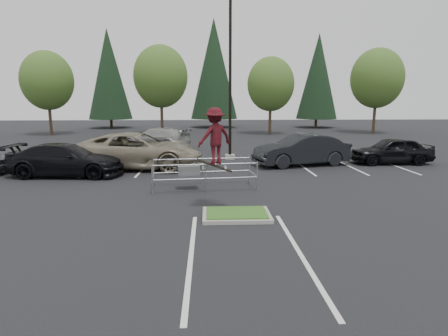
{
  "coord_description": "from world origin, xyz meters",
  "views": [
    {
      "loc": [
        -0.92,
        -11.69,
        3.76
      ],
      "look_at": [
        -0.34,
        1.5,
        1.35
      ],
      "focal_mm": 30.0,
      "sensor_mm": 36.0,
      "label": 1
    }
  ],
  "objects_px": {
    "decid_c": "(271,86)",
    "car_r_charc": "(301,150)",
    "car_l_black": "(66,160)",
    "decid_a": "(47,82)",
    "light_pole": "(230,87)",
    "conif_a": "(109,74)",
    "conif_b": "(214,69)",
    "car_r_black": "(391,150)",
    "car_far_silver": "(157,138)",
    "cart_corral": "(192,171)",
    "conif_c": "(318,77)",
    "car_l_tan": "(137,151)",
    "decid_b": "(161,79)",
    "skateboarder": "(214,136)",
    "decid_d": "(377,80)"
  },
  "relations": [
    {
      "from": "light_pole",
      "to": "car_r_charc",
      "type": "xyz_separation_m",
      "value": [
        4.0,
        -2.45,
        -3.65
      ]
    },
    {
      "from": "decid_d",
      "to": "car_r_charc",
      "type": "relative_size",
      "value": 1.71
    },
    {
      "from": "decid_b",
      "to": "conif_a",
      "type": "relative_size",
      "value": 0.74
    },
    {
      "from": "decid_a",
      "to": "conif_b",
      "type": "relative_size",
      "value": 0.61
    },
    {
      "from": "decid_d",
      "to": "conif_a",
      "type": "bearing_deg",
      "value": 163.19
    },
    {
      "from": "conif_a",
      "to": "car_l_tan",
      "type": "height_order",
      "value": "conif_a"
    },
    {
      "from": "car_l_black",
      "to": "decid_a",
      "type": "bearing_deg",
      "value": 27.71
    },
    {
      "from": "cart_corral",
      "to": "car_r_black",
      "type": "bearing_deg",
      "value": 21.19
    },
    {
      "from": "decid_b",
      "to": "conif_c",
      "type": "xyz_separation_m",
      "value": [
        20.01,
        8.97,
        0.8
      ]
    },
    {
      "from": "car_far_silver",
      "to": "light_pole",
      "type": "bearing_deg",
      "value": 64.91
    },
    {
      "from": "decid_b",
      "to": "decid_a",
      "type": "bearing_deg",
      "value": -177.61
    },
    {
      "from": "conif_b",
      "to": "car_r_black",
      "type": "distance_m",
      "value": 32.95
    },
    {
      "from": "decid_c",
      "to": "car_l_black",
      "type": "xyz_separation_m",
      "value": [
        -13.99,
        -22.83,
        -4.44
      ]
    },
    {
      "from": "decid_b",
      "to": "conif_a",
      "type": "bearing_deg",
      "value": 130.17
    },
    {
      "from": "car_r_black",
      "to": "car_far_silver",
      "type": "height_order",
      "value": "car_far_silver"
    },
    {
      "from": "car_l_tan",
      "to": "car_far_silver",
      "type": "relative_size",
      "value": 1.28
    },
    {
      "from": "decid_d",
      "to": "skateboarder",
      "type": "bearing_deg",
      "value": -122.5
    },
    {
      "from": "decid_a",
      "to": "cart_corral",
      "type": "height_order",
      "value": "decid_a"
    },
    {
      "from": "decid_b",
      "to": "conif_c",
      "type": "height_order",
      "value": "conif_c"
    },
    {
      "from": "car_l_black",
      "to": "conif_c",
      "type": "bearing_deg",
      "value": -29.88
    },
    {
      "from": "light_pole",
      "to": "conif_c",
      "type": "bearing_deg",
      "value": 63.85
    },
    {
      "from": "conif_c",
      "to": "skateboarder",
      "type": "relative_size",
      "value": 5.65
    },
    {
      "from": "car_l_tan",
      "to": "decid_c",
      "type": "bearing_deg",
      "value": -22.96
    },
    {
      "from": "decid_d",
      "to": "decid_b",
      "type": "bearing_deg",
      "value": 179.52
    },
    {
      "from": "decid_c",
      "to": "conif_a",
      "type": "distance_m",
      "value": 22.5
    },
    {
      "from": "conif_c",
      "to": "car_far_silver",
      "type": "xyz_separation_m",
      "value": [
        -18.9,
        -21.5,
        -6.04
      ]
    },
    {
      "from": "decid_c",
      "to": "decid_d",
      "type": "height_order",
      "value": "decid_d"
    },
    {
      "from": "decid_c",
      "to": "conif_a",
      "type": "height_order",
      "value": "conif_a"
    },
    {
      "from": "car_r_black",
      "to": "decid_c",
      "type": "bearing_deg",
      "value": -168.42
    },
    {
      "from": "car_l_black",
      "to": "car_l_tan",
      "type": "bearing_deg",
      "value": -52.77
    },
    {
      "from": "conif_a",
      "to": "decid_b",
      "type": "bearing_deg",
      "value": -49.83
    },
    {
      "from": "decid_a",
      "to": "conif_a",
      "type": "xyz_separation_m",
      "value": [
        4.01,
        9.97,
        1.52
      ]
    },
    {
      "from": "car_l_black",
      "to": "car_r_charc",
      "type": "height_order",
      "value": "car_r_charc"
    },
    {
      "from": "car_r_charc",
      "to": "decid_b",
      "type": "bearing_deg",
      "value": -167.7
    },
    {
      "from": "decid_c",
      "to": "car_l_black",
      "type": "bearing_deg",
      "value": -121.5
    },
    {
      "from": "car_l_black",
      "to": "skateboarder",
      "type": "bearing_deg",
      "value": -125.18
    },
    {
      "from": "conif_b",
      "to": "cart_corral",
      "type": "relative_size",
      "value": 3.23
    },
    {
      "from": "conif_b",
      "to": "skateboarder",
      "type": "distance_m",
      "value": 39.86
    },
    {
      "from": "decid_a",
      "to": "cart_corral",
      "type": "distance_m",
      "value": 31.2
    },
    {
      "from": "decid_d",
      "to": "conif_c",
      "type": "height_order",
      "value": "conif_c"
    },
    {
      "from": "light_pole",
      "to": "conif_a",
      "type": "relative_size",
      "value": 0.78
    },
    {
      "from": "cart_corral",
      "to": "decid_c",
      "type": "bearing_deg",
      "value": 67.67
    },
    {
      "from": "cart_corral",
      "to": "conif_b",
      "type": "bearing_deg",
      "value": 81.5
    },
    {
      "from": "conif_c",
      "to": "decid_c",
      "type": "bearing_deg",
      "value": -129.64
    },
    {
      "from": "decid_c",
      "to": "car_r_charc",
      "type": "height_order",
      "value": "decid_c"
    },
    {
      "from": "car_l_black",
      "to": "car_r_charc",
      "type": "relative_size",
      "value": 1.02
    },
    {
      "from": "car_l_tan",
      "to": "decid_b",
      "type": "bearing_deg",
      "value": 7.69
    },
    {
      "from": "decid_d",
      "to": "decid_a",
      "type": "bearing_deg",
      "value": -179.52
    },
    {
      "from": "car_l_black",
      "to": "decid_c",
      "type": "bearing_deg",
      "value": -27.28
    },
    {
      "from": "car_far_silver",
      "to": "car_l_black",
      "type": "bearing_deg",
      "value": 7.18
    }
  ]
}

